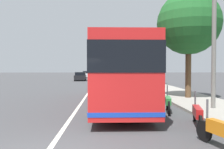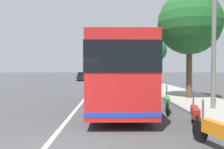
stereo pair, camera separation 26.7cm
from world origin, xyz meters
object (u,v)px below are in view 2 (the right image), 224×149
(car_behind_bus, at_px, (95,74))
(coach_bus, at_px, (117,70))
(motorcycle_angled, at_px, (167,103))
(motorcycle_mid_row, at_px, (195,114))
(roadside_tree_mid_block, at_px, (190,23))
(motorcycle_far_end, at_px, (221,134))
(car_side_street, at_px, (83,77))
(car_oncoming, at_px, (113,76))
(car_far_distant, at_px, (90,75))
(utility_pole, at_px, (214,33))
(roadside_tree_far_block, at_px, (155,50))

(car_behind_bus, bearing_deg, coach_bus, 6.42)
(motorcycle_angled, bearing_deg, motorcycle_mid_row, -159.88)
(roadside_tree_mid_block, bearing_deg, car_behind_bus, 11.55)
(motorcycle_mid_row, relative_size, motorcycle_angled, 0.98)
(motorcycle_far_end, distance_m, motorcycle_angled, 5.27)
(coach_bus, xyz_separation_m, car_side_street, (26.09, 4.99, -1.31))
(coach_bus, distance_m, car_behind_bus, 47.50)
(car_oncoming, relative_size, car_far_distant, 1.07)
(car_oncoming, height_order, utility_pole, utility_pole)
(car_side_street, height_order, car_oncoming, car_side_street)
(coach_bus, relative_size, car_side_street, 2.84)
(motorcycle_mid_row, relative_size, car_far_distant, 0.56)
(car_oncoming, relative_size, roadside_tree_far_block, 0.70)
(motorcycle_angled, xyz_separation_m, car_side_street, (28.67, 7.34, 0.22))
(coach_bus, distance_m, roadside_tree_far_block, 16.68)
(coach_bus, height_order, car_behind_bus, coach_bus)
(car_oncoming, xyz_separation_m, utility_pole, (-30.31, -4.49, 3.23))
(coach_bus, relative_size, utility_pole, 1.57)
(motorcycle_mid_row, xyz_separation_m, roadside_tree_mid_block, (7.16, -2.27, 4.73))
(motorcycle_far_end, distance_m, roadside_tree_mid_block, 11.14)
(car_side_street, bearing_deg, roadside_tree_mid_block, 19.91)
(car_side_street, relative_size, car_far_distant, 1.10)
(motorcycle_mid_row, bearing_deg, motorcycle_angled, 22.99)
(motorcycle_far_end, height_order, motorcycle_mid_row, motorcycle_far_end)
(motorcycle_mid_row, distance_m, car_oncoming, 33.40)
(motorcycle_mid_row, relative_size, car_side_street, 0.51)
(roadside_tree_far_block, bearing_deg, car_far_distant, 24.38)
(motorcycle_far_end, relative_size, car_behind_bus, 0.57)
(coach_bus, bearing_deg, car_behind_bus, 5.12)
(car_oncoming, bearing_deg, car_behind_bus, 16.38)
(motorcycle_angled, bearing_deg, motorcycle_far_end, -167.00)
(car_behind_bus, height_order, roadside_tree_mid_block, roadside_tree_mid_block)
(motorcycle_far_end, height_order, car_side_street, car_side_street)
(car_far_distant, height_order, utility_pole, utility_pole)
(coach_bus, height_order, motorcycle_mid_row, coach_bus)
(motorcycle_angled, xyz_separation_m, utility_pole, (0.34, -2.40, 3.42))
(car_far_distant, bearing_deg, car_side_street, -1.86)
(motorcycle_mid_row, height_order, car_oncoming, car_oncoming)
(motorcycle_mid_row, bearing_deg, roadside_tree_far_block, 8.15)
(motorcycle_mid_row, distance_m, utility_pole, 5.00)
(car_far_distant, relative_size, roadside_tree_mid_block, 0.54)
(coach_bus, xyz_separation_m, roadside_tree_mid_block, (1.90, -4.99, 3.18))
(motorcycle_mid_row, height_order, motorcycle_angled, motorcycle_angled)
(car_side_street, height_order, roadside_tree_far_block, roadside_tree_far_block)
(car_oncoming, xyz_separation_m, roadside_tree_far_block, (-12.43, -5.07, 3.74))
(motorcycle_far_end, xyz_separation_m, car_behind_bus, (55.15, 6.69, 0.26))
(coach_bus, xyz_separation_m, car_far_distant, (38.21, 4.90, -1.30))
(roadside_tree_far_block, bearing_deg, utility_pole, 178.14)
(car_oncoming, distance_m, car_far_distant, 11.39)
(car_behind_bus, bearing_deg, motorcycle_mid_row, 8.83)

